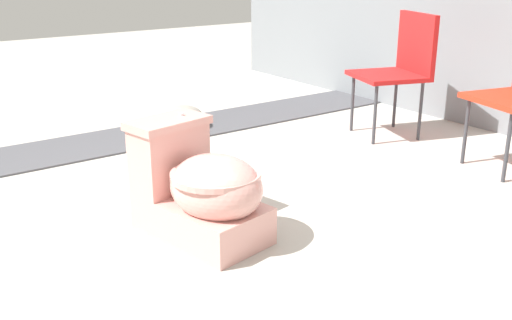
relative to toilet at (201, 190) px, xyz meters
The scene contains 5 objects.
ground_plane 0.35m from the toilet, 141.15° to the right, with size 14.00×14.00×0.00m, color #B7B2A8.
gravel_strip 1.63m from the toilet, 168.35° to the left, with size 0.56×8.00×0.01m, color #4C4C51.
toilet is the anchor object (origin of this frame).
folding_chair_left 2.06m from the toilet, 106.98° to the left, with size 0.56×0.56×0.83m.
boulder_near 1.78m from the toilet, 153.66° to the left, with size 0.30×0.29×0.17m, color gray.
Camera 1 is at (2.34, -1.06, 1.20)m, focal length 42.00 mm.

